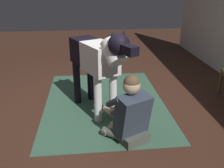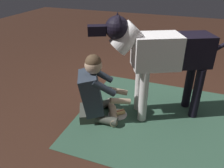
# 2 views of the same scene
# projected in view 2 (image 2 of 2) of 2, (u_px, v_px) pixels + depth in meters

# --- Properties ---
(ground_plane) EXTENTS (13.51, 13.51, 0.00)m
(ground_plane) POSITION_uv_depth(u_px,v_px,m) (161.00, 107.00, 3.14)
(ground_plane) COLOR #3C2318
(area_rug) EXTENTS (2.60, 1.93, 0.01)m
(area_rug) POSITION_uv_depth(u_px,v_px,m) (179.00, 123.00, 2.82)
(area_rug) COLOR #335642
(area_rug) RESTS_ON ground
(person_sitting_on_floor) EXTENTS (0.72, 0.63, 0.87)m
(person_sitting_on_floor) POSITION_uv_depth(u_px,v_px,m) (95.00, 93.00, 2.78)
(person_sitting_on_floor) COLOR #454940
(person_sitting_on_floor) RESTS_ON ground
(large_dog) EXTENTS (1.51, 0.84, 1.33)m
(large_dog) POSITION_uv_depth(u_px,v_px,m) (161.00, 54.00, 2.62)
(large_dog) COLOR white
(large_dog) RESTS_ON ground
(hot_dog_on_plate) EXTENTS (0.26, 0.26, 0.06)m
(hot_dog_on_plate) POSITION_uv_depth(u_px,v_px,m) (118.00, 113.00, 2.96)
(hot_dog_on_plate) COLOR white
(hot_dog_on_plate) RESTS_ON ground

